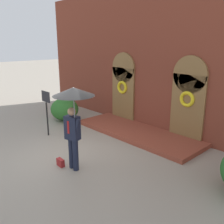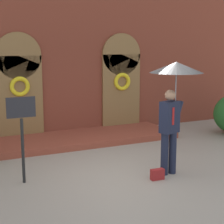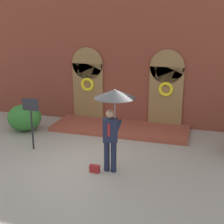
# 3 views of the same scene
# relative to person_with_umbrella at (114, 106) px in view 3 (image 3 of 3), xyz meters

# --- Properties ---
(ground_plane) EXTENTS (80.00, 80.00, 0.00)m
(ground_plane) POSITION_rel_person_with_umbrella_xyz_m (-0.72, 0.29, -1.91)
(ground_plane) COLOR gray
(building_facade) EXTENTS (14.00, 2.30, 5.60)m
(building_facade) POSITION_rel_person_with_umbrella_xyz_m (-0.72, 4.45, 0.77)
(building_facade) COLOR brown
(building_facade) RESTS_ON ground
(person_with_umbrella) EXTENTS (1.10, 1.10, 2.36)m
(person_with_umbrella) POSITION_rel_person_with_umbrella_xyz_m (0.00, 0.00, 0.00)
(person_with_umbrella) COLOR #191E33
(person_with_umbrella) RESTS_ON ground
(handbag) EXTENTS (0.28, 0.13, 0.22)m
(handbag) POSITION_rel_person_with_umbrella_xyz_m (-0.49, -0.20, -1.80)
(handbag) COLOR maroon
(handbag) RESTS_ON ground
(sign_post) EXTENTS (0.56, 0.06, 1.72)m
(sign_post) POSITION_rel_person_with_umbrella_xyz_m (-2.98, 0.79, -0.75)
(sign_post) COLOR black
(sign_post) RESTS_ON ground
(shrub_left) EXTENTS (1.28, 1.25, 1.01)m
(shrub_left) POSITION_rel_person_with_umbrella_xyz_m (-4.23, 2.34, -1.41)
(shrub_left) COLOR #2D6B28
(shrub_left) RESTS_ON ground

